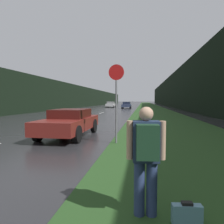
% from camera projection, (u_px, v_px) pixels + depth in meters
% --- Properties ---
extents(grass_verge, '(6.00, 240.00, 0.02)m').
position_uv_depth(grass_verge, '(152.00, 109.00, 38.80)').
color(grass_verge, '#26471E').
rests_on(grass_verge, ground_plane).
extents(lane_stripe_c, '(0.12, 3.00, 0.01)m').
position_uv_depth(lane_stripe_c, '(58.00, 126.00, 13.29)').
color(lane_stripe_c, silver).
rests_on(lane_stripe_c, ground_plane).
extents(lane_stripe_d, '(0.12, 3.00, 0.01)m').
position_uv_depth(lane_stripe_d, '(87.00, 117.00, 20.20)').
color(lane_stripe_d, silver).
rests_on(lane_stripe_d, ground_plane).
extents(lane_stripe_e, '(0.12, 3.00, 0.01)m').
position_uv_depth(lane_stripe_e, '(101.00, 113.00, 27.10)').
color(lane_stripe_e, silver).
rests_on(lane_stripe_e, ground_plane).
extents(treeline_far_side, '(2.00, 140.00, 5.19)m').
position_uv_depth(treeline_far_side, '(81.00, 97.00, 51.20)').
color(treeline_far_side, black).
rests_on(treeline_far_side, ground_plane).
extents(treeline_near_side, '(2.00, 140.00, 7.94)m').
position_uv_depth(treeline_near_side, '(176.00, 91.00, 47.52)').
color(treeline_near_side, black).
rests_on(treeline_near_side, ground_plane).
extents(stop_sign, '(0.60, 0.07, 3.08)m').
position_uv_depth(stop_sign, '(116.00, 97.00, 7.74)').
color(stop_sign, slate).
rests_on(stop_sign, ground_plane).
extents(hitchhiker_with_backpack, '(0.56, 0.42, 1.60)m').
position_uv_depth(hitchhiker_with_backpack, '(146.00, 155.00, 2.83)').
color(hitchhiker_with_backpack, navy).
rests_on(hitchhiker_with_backpack, ground_plane).
extents(suitcase, '(0.41, 0.15, 0.33)m').
position_uv_depth(suitcase, '(187.00, 215.00, 2.68)').
color(suitcase, '#6093A8').
rests_on(suitcase, ground_plane).
extents(car_passing_near, '(1.89, 4.37, 1.27)m').
position_uv_depth(car_passing_near, '(70.00, 122.00, 9.41)').
color(car_passing_near, maroon).
rests_on(car_passing_near, ground_plane).
extents(car_passing_far, '(1.86, 4.38, 1.40)m').
position_uv_depth(car_passing_far, '(127.00, 105.00, 42.01)').
color(car_passing_far, '#2D3856').
rests_on(car_passing_far, ground_plane).
extents(car_oncoming, '(1.96, 4.72, 1.41)m').
position_uv_depth(car_oncoming, '(111.00, 104.00, 48.33)').
color(car_oncoming, '#BCBCBC').
rests_on(car_oncoming, ground_plane).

